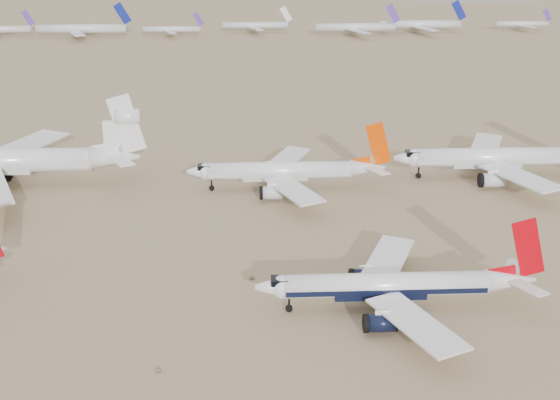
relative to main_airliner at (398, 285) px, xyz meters
name	(u,v)px	position (x,y,z in m)	size (l,w,h in m)	color
ground	(440,314)	(6.85, -1.96, -4.33)	(7000.00, 7000.00, 0.00)	#8D7452
main_airliner	(398,285)	(0.00, 0.00, 0.00)	(44.63, 43.59, 15.75)	white
row2_gold_tail	(499,158)	(38.13, 67.16, 0.69)	(50.44, 49.33, 17.96)	white
row2_orange_tail	(288,171)	(-14.38, 60.52, 0.21)	(45.33, 44.34, 16.17)	white
row2_white_trijet	(7,160)	(-80.49, 66.21, 2.11)	(62.74, 61.32, 22.23)	white
distant_storage_row	(364,26)	(42.20, 315.56, 0.19)	(573.07, 55.80, 16.07)	silver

